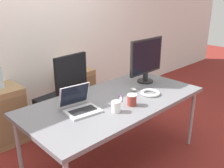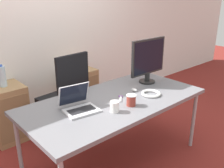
{
  "view_description": "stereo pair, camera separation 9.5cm",
  "coord_description": "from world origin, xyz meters",
  "px_view_note": "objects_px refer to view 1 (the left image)",
  "views": [
    {
      "loc": [
        -1.63,
        -1.64,
        1.75
      ],
      "look_at": [
        0.0,
        0.05,
        0.89
      ],
      "focal_mm": 40.0,
      "sensor_mm": 36.0,
      "label": 1
    },
    {
      "loc": [
        -1.56,
        -1.7,
        1.75
      ],
      "look_at": [
        0.0,
        0.05,
        0.89
      ],
      "focal_mm": 40.0,
      "sensor_mm": 36.0,
      "label": 2
    }
  ],
  "objects_px": {
    "monitor": "(146,59)",
    "mouse": "(134,90)",
    "office_chair": "(63,106)",
    "cable_coil": "(150,93)",
    "coffee_cup_brown": "(132,100)",
    "coffee_cup_white": "(116,107)",
    "cabinet_right": "(77,92)",
    "cabinet_left": "(5,115)",
    "laptop_center": "(80,106)"
  },
  "relations": [
    {
      "from": "office_chair",
      "to": "coffee_cup_white",
      "type": "distance_m",
      "value": 1.09
    },
    {
      "from": "office_chair",
      "to": "coffee_cup_brown",
      "type": "bearing_deg",
      "value": -83.58
    },
    {
      "from": "monitor",
      "to": "office_chair",
      "type": "bearing_deg",
      "value": 136.37
    },
    {
      "from": "coffee_cup_brown",
      "to": "coffee_cup_white",
      "type": "bearing_deg",
      "value": 178.18
    },
    {
      "from": "laptop_center",
      "to": "mouse",
      "type": "bearing_deg",
      "value": -1.56
    },
    {
      "from": "cabinet_right",
      "to": "coffee_cup_white",
      "type": "height_order",
      "value": "coffee_cup_white"
    },
    {
      "from": "office_chair",
      "to": "cable_coil",
      "type": "bearing_deg",
      "value": -64.89
    },
    {
      "from": "cabinet_right",
      "to": "monitor",
      "type": "xyz_separation_m",
      "value": [
        0.23,
        -1.1,
        0.66
      ]
    },
    {
      "from": "coffee_cup_white",
      "to": "laptop_center",
      "type": "bearing_deg",
      "value": 131.5
    },
    {
      "from": "monitor",
      "to": "coffee_cup_brown",
      "type": "distance_m",
      "value": 0.73
    },
    {
      "from": "mouse",
      "to": "coffee_cup_brown",
      "type": "xyz_separation_m",
      "value": [
        -0.29,
        -0.23,
        0.04
      ]
    },
    {
      "from": "cable_coil",
      "to": "cabinet_left",
      "type": "bearing_deg",
      "value": 126.81
    },
    {
      "from": "mouse",
      "to": "coffee_cup_brown",
      "type": "relative_size",
      "value": 0.61
    },
    {
      "from": "cabinet_left",
      "to": "cabinet_right",
      "type": "xyz_separation_m",
      "value": [
        1.07,
        0.0,
        0.0
      ]
    },
    {
      "from": "coffee_cup_brown",
      "to": "cabinet_left",
      "type": "bearing_deg",
      "value": 115.78
    },
    {
      "from": "cabinet_left",
      "to": "coffee_cup_brown",
      "type": "distance_m",
      "value": 1.64
    },
    {
      "from": "cabinet_right",
      "to": "laptop_center",
      "type": "xyz_separation_m",
      "value": [
        -0.8,
        -1.18,
        0.43
      ]
    },
    {
      "from": "office_chair",
      "to": "coffee_cup_white",
      "type": "relative_size",
      "value": 10.87
    },
    {
      "from": "cabinet_right",
      "to": "coffee_cup_white",
      "type": "xyz_separation_m",
      "value": [
        -0.59,
        -1.42,
        0.44
      ]
    },
    {
      "from": "laptop_center",
      "to": "cable_coil",
      "type": "relative_size",
      "value": 1.61
    },
    {
      "from": "cabinet_left",
      "to": "coffee_cup_white",
      "type": "distance_m",
      "value": 1.56
    },
    {
      "from": "office_chair",
      "to": "monitor",
      "type": "height_order",
      "value": "monitor"
    },
    {
      "from": "laptop_center",
      "to": "mouse",
      "type": "xyz_separation_m",
      "value": [
        0.71,
        -0.02,
        -0.03
      ]
    },
    {
      "from": "laptop_center",
      "to": "cable_coil",
      "type": "bearing_deg",
      "value": -15.06
    },
    {
      "from": "cabinet_right",
      "to": "monitor",
      "type": "height_order",
      "value": "monitor"
    },
    {
      "from": "coffee_cup_white",
      "to": "cable_coil",
      "type": "distance_m",
      "value": 0.55
    },
    {
      "from": "office_chair",
      "to": "cable_coil",
      "type": "xyz_separation_m",
      "value": [
        0.46,
        -0.98,
        0.33
      ]
    },
    {
      "from": "coffee_cup_white",
      "to": "cable_coil",
      "type": "height_order",
      "value": "coffee_cup_white"
    },
    {
      "from": "cabinet_left",
      "to": "laptop_center",
      "type": "height_order",
      "value": "laptop_center"
    },
    {
      "from": "cabinet_left",
      "to": "office_chair",
      "type": "bearing_deg",
      "value": -34.84
    },
    {
      "from": "monitor",
      "to": "mouse",
      "type": "height_order",
      "value": "monitor"
    },
    {
      "from": "office_chair",
      "to": "laptop_center",
      "type": "distance_m",
      "value": 0.91
    },
    {
      "from": "office_chair",
      "to": "laptop_center",
      "type": "height_order",
      "value": "office_chair"
    },
    {
      "from": "laptop_center",
      "to": "mouse",
      "type": "relative_size",
      "value": 4.95
    },
    {
      "from": "mouse",
      "to": "laptop_center",
      "type": "bearing_deg",
      "value": 178.44
    },
    {
      "from": "cabinet_left",
      "to": "monitor",
      "type": "xyz_separation_m",
      "value": [
        1.3,
        -1.1,
        0.66
      ]
    },
    {
      "from": "office_chair",
      "to": "coffee_cup_white",
      "type": "bearing_deg",
      "value": -95.06
    },
    {
      "from": "laptop_center",
      "to": "coffee_cup_white",
      "type": "xyz_separation_m",
      "value": [
        0.22,
        -0.25,
        0.0
      ]
    },
    {
      "from": "office_chair",
      "to": "cable_coil",
      "type": "distance_m",
      "value": 1.14
    },
    {
      "from": "laptop_center",
      "to": "monitor",
      "type": "height_order",
      "value": "monitor"
    },
    {
      "from": "cabinet_left",
      "to": "mouse",
      "type": "height_order",
      "value": "mouse"
    },
    {
      "from": "monitor",
      "to": "coffee_cup_white",
      "type": "distance_m",
      "value": 0.91
    },
    {
      "from": "monitor",
      "to": "cabinet_right",
      "type": "bearing_deg",
      "value": 102.06
    },
    {
      "from": "mouse",
      "to": "coffee_cup_white",
      "type": "bearing_deg",
      "value": -155.53
    },
    {
      "from": "cabinet_left",
      "to": "coffee_cup_white",
      "type": "height_order",
      "value": "coffee_cup_white"
    },
    {
      "from": "office_chair",
      "to": "cabinet_left",
      "type": "height_order",
      "value": "office_chair"
    },
    {
      "from": "cable_coil",
      "to": "office_chair",
      "type": "bearing_deg",
      "value": 115.11
    },
    {
      "from": "cabinet_left",
      "to": "cabinet_right",
      "type": "relative_size",
      "value": 1.0
    },
    {
      "from": "laptop_center",
      "to": "coffee_cup_brown",
      "type": "xyz_separation_m",
      "value": [
        0.42,
        -0.25,
        0.01
      ]
    },
    {
      "from": "cabinet_right",
      "to": "mouse",
      "type": "distance_m",
      "value": 1.26
    }
  ]
}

